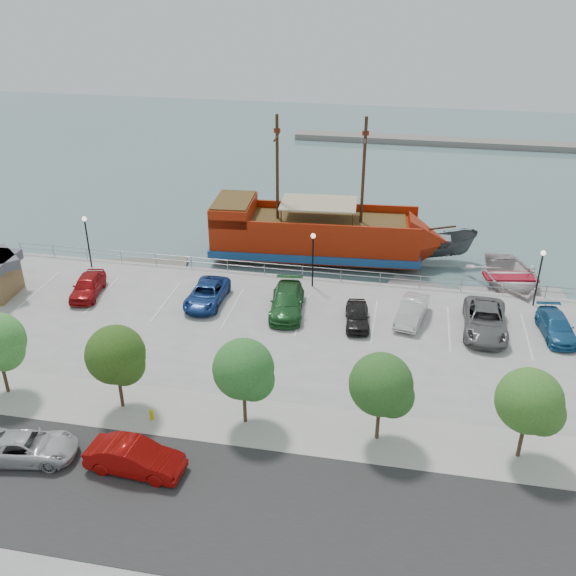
# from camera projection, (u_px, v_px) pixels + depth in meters

# --- Properties ---
(ground) EXTENTS (160.00, 160.00, 0.00)m
(ground) POSITION_uv_depth(u_px,v_px,m) (297.00, 342.00, 43.35)
(ground) COLOR slate
(street) EXTENTS (100.00, 8.00, 0.04)m
(street) POSITION_uv_depth(u_px,v_px,m) (234.00, 508.00, 28.92)
(street) COLOR #292828
(street) RESTS_ON land_slab
(sidewalk) EXTENTS (100.00, 4.00, 0.05)m
(sidewalk) POSITION_uv_depth(u_px,v_px,m) (264.00, 424.00, 34.15)
(sidewalk) COLOR #A6A298
(sidewalk) RESTS_ON land_slab
(seawall_railing) EXTENTS (50.00, 0.06, 1.00)m
(seawall_railing) POSITION_uv_depth(u_px,v_px,m) (315.00, 272.00, 49.46)
(seawall_railing) COLOR gray
(seawall_railing) RESTS_ON land_slab
(far_shore) EXTENTS (40.00, 3.00, 0.80)m
(far_shore) POSITION_uv_depth(u_px,v_px,m) (437.00, 141.00, 89.49)
(far_shore) COLOR slate
(far_shore) RESTS_ON ground
(pirate_ship) EXTENTS (20.47, 6.86, 12.80)m
(pirate_ship) POSITION_uv_depth(u_px,v_px,m) (333.00, 236.00, 54.27)
(pirate_ship) COLOR #951D06
(pirate_ship) RESTS_ON ground
(patrol_boat) EXTENTS (6.84, 4.06, 2.49)m
(patrol_boat) POSITION_uv_depth(u_px,v_px,m) (439.00, 248.00, 54.26)
(patrol_boat) COLOR #43474B
(patrol_boat) RESTS_ON ground
(speedboat) EXTENTS (7.08, 8.97, 1.68)m
(speedboat) POSITION_uv_depth(u_px,v_px,m) (510.00, 280.00, 49.85)
(speedboat) COLOR beige
(speedboat) RESTS_ON ground
(dock_west) EXTENTS (7.38, 3.64, 0.41)m
(dock_west) POSITION_uv_depth(u_px,v_px,m) (144.00, 265.00, 53.78)
(dock_west) COLOR #6C675B
(dock_west) RESTS_ON ground
(dock_mid) EXTENTS (6.47, 3.73, 0.36)m
(dock_mid) POSITION_uv_depth(u_px,v_px,m) (429.00, 290.00, 49.81)
(dock_mid) COLOR slate
(dock_mid) RESTS_ON ground
(dock_east) EXTENTS (8.03, 3.42, 0.44)m
(dock_east) POSITION_uv_depth(u_px,v_px,m) (512.00, 296.00, 48.74)
(dock_east) COLOR gray
(dock_east) RESTS_ON ground
(street_van) EXTENTS (5.21, 3.05, 1.36)m
(street_van) POSITION_uv_depth(u_px,v_px,m) (27.00, 447.00, 31.54)
(street_van) COLOR #B8B9BA
(street_van) RESTS_ON street
(street_sedan) EXTENTS (4.90, 2.00, 1.58)m
(street_sedan) POSITION_uv_depth(u_px,v_px,m) (135.00, 458.00, 30.70)
(street_sedan) COLOR #8F0906
(street_sedan) RESTS_ON street
(fire_hydrant) EXTENTS (0.24, 0.24, 0.68)m
(fire_hydrant) POSITION_uv_depth(u_px,v_px,m) (152.00, 414.00, 34.30)
(fire_hydrant) COLOR #C7C20B
(fire_hydrant) RESTS_ON sidewalk
(lamp_post_left) EXTENTS (0.36, 0.36, 4.28)m
(lamp_post_left) POSITION_uv_depth(u_px,v_px,m) (86.00, 233.00, 50.27)
(lamp_post_left) COLOR black
(lamp_post_left) RESTS_ON land_slab
(lamp_post_mid) EXTENTS (0.36, 0.36, 4.28)m
(lamp_post_mid) POSITION_uv_depth(u_px,v_px,m) (313.00, 250.00, 47.22)
(lamp_post_mid) COLOR black
(lamp_post_mid) RESTS_ON land_slab
(lamp_post_right) EXTENTS (0.36, 0.36, 4.28)m
(lamp_post_right) POSITION_uv_depth(u_px,v_px,m) (540.00, 268.00, 44.51)
(lamp_post_right) COLOR black
(lamp_post_right) RESTS_ON land_slab
(tree_c) EXTENTS (3.30, 3.20, 5.00)m
(tree_c) POSITION_uv_depth(u_px,v_px,m) (118.00, 357.00, 33.92)
(tree_c) COLOR #473321
(tree_c) RESTS_ON sidewalk
(tree_d) EXTENTS (3.30, 3.20, 5.00)m
(tree_d) POSITION_uv_depth(u_px,v_px,m) (246.00, 372.00, 32.73)
(tree_d) COLOR #473321
(tree_d) RESTS_ON sidewalk
(tree_e) EXTENTS (3.30, 3.20, 5.00)m
(tree_e) POSITION_uv_depth(u_px,v_px,m) (384.00, 387.00, 31.55)
(tree_e) COLOR #473321
(tree_e) RESTS_ON sidewalk
(tree_f) EXTENTS (3.30, 3.20, 5.00)m
(tree_f) POSITION_uv_depth(u_px,v_px,m) (532.00, 404.00, 30.36)
(tree_f) COLOR #473321
(tree_f) RESTS_ON sidewalk
(parked_car_a) EXTENTS (2.56, 4.76, 1.54)m
(parked_car_a) POSITION_uv_depth(u_px,v_px,m) (88.00, 286.00, 46.94)
(parked_car_a) COLOR #9F1012
(parked_car_a) RESTS_ON land_slab
(parked_car_c) EXTENTS (2.38, 5.13, 1.42)m
(parked_car_c) POSITION_uv_depth(u_px,v_px,m) (207.00, 294.00, 45.88)
(parked_car_c) COLOR navy
(parked_car_c) RESTS_ON land_slab
(parked_car_d) EXTENTS (2.85, 5.73, 1.60)m
(parked_car_d) POSITION_uv_depth(u_px,v_px,m) (287.00, 302.00, 44.68)
(parked_car_d) COLOR #205927
(parked_car_d) RESTS_ON land_slab
(parked_car_e) EXTENTS (2.05, 4.11, 1.35)m
(parked_car_e) POSITION_uv_depth(u_px,v_px,m) (357.00, 316.00, 43.18)
(parked_car_e) COLOR black
(parked_car_e) RESTS_ON land_slab
(parked_car_f) EXTENTS (2.41, 4.70, 1.48)m
(parked_car_f) POSITION_uv_depth(u_px,v_px,m) (412.00, 311.00, 43.63)
(parked_car_f) COLOR silver
(parked_car_f) RESTS_ON land_slab
(parked_car_g) EXTENTS (2.97, 6.05, 1.65)m
(parked_car_g) POSITION_uv_depth(u_px,v_px,m) (485.00, 320.00, 42.30)
(parked_car_g) COLOR slate
(parked_car_g) RESTS_ON land_slab
(parked_car_h) EXTENTS (2.40, 4.80, 1.34)m
(parked_car_h) POSITION_uv_depth(u_px,v_px,m) (556.00, 326.00, 41.90)
(parked_car_h) COLOR #205B8B
(parked_car_h) RESTS_ON land_slab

